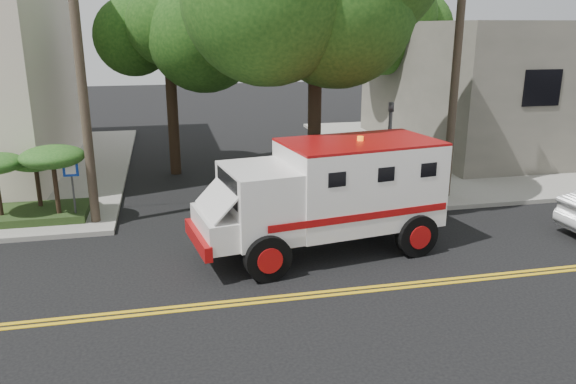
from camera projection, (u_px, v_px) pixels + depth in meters
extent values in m
plane|color=black|center=(323.00, 294.00, 12.95)|extent=(100.00, 100.00, 0.00)
cube|color=gray|center=(507.00, 147.00, 28.36)|extent=(17.00, 17.00, 0.15)
cube|color=#5E5B50|center=(535.00, 84.00, 28.26)|extent=(14.00, 12.00, 6.00)
cylinder|color=#382D23|center=(81.00, 78.00, 16.13)|extent=(0.28, 0.28, 9.00)
cylinder|color=#382D23|center=(456.00, 71.00, 18.78)|extent=(0.28, 0.28, 9.00)
cylinder|color=black|center=(315.00, 104.00, 18.35)|extent=(0.44, 0.44, 7.00)
cylinder|color=black|center=(172.00, 107.00, 22.77)|extent=(0.44, 0.44, 5.60)
sphere|color=#14380F|center=(168.00, 35.00, 21.97)|extent=(3.92, 3.92, 3.92)
sphere|color=#14380F|center=(190.00, 24.00, 21.50)|extent=(3.36, 3.36, 3.36)
cylinder|color=black|center=(398.00, 86.00, 28.84)|extent=(0.44, 0.44, 5.95)
sphere|color=#14380F|center=(401.00, 26.00, 27.99)|extent=(4.20, 4.20, 4.20)
sphere|color=#14380F|center=(424.00, 16.00, 27.49)|extent=(3.60, 3.60, 3.60)
cylinder|color=#3F3F42|center=(388.00, 157.00, 18.47)|extent=(0.12, 0.12, 3.60)
imported|color=#3F3F42|center=(391.00, 116.00, 18.08)|extent=(0.15, 0.18, 0.90)
cylinder|color=#3F3F42|center=(74.00, 194.00, 17.19)|extent=(0.06, 0.06, 2.00)
cube|color=#0C33A5|center=(70.00, 169.00, 16.91)|extent=(0.45, 0.03, 0.45)
cube|color=#1E3314|center=(35.00, 213.00, 17.69)|extent=(3.20, 2.00, 0.24)
cylinder|color=black|center=(38.00, 185.00, 17.86)|extent=(0.14, 0.14, 1.36)
ellipsoid|color=#174A16|center=(35.00, 162.00, 17.64)|extent=(1.55, 1.55, 0.54)
cylinder|color=black|center=(56.00, 187.00, 17.12)|extent=(0.14, 0.14, 1.68)
ellipsoid|color=#174A16|center=(52.00, 157.00, 16.85)|extent=(1.91, 1.91, 0.66)
cube|color=white|center=(359.00, 183.00, 15.26)|extent=(4.44, 3.04, 2.21)
cube|color=white|center=(260.00, 202.00, 14.32)|extent=(2.03, 2.56, 1.79)
cube|color=black|center=(228.00, 187.00, 13.90)|extent=(0.34, 1.78, 0.74)
cube|color=white|center=(218.00, 227.00, 14.09)|extent=(1.27, 2.23, 0.74)
cube|color=#9D0C0D|center=(198.00, 239.00, 13.98)|extent=(0.54, 2.27, 0.37)
cube|color=#9D0C0D|center=(360.00, 142.00, 14.94)|extent=(4.44, 3.04, 0.06)
cylinder|color=black|center=(268.00, 258.00, 13.50)|extent=(1.20, 0.51, 1.16)
cylinder|color=black|center=(239.00, 227.00, 15.60)|extent=(1.20, 0.51, 1.16)
cylinder|color=black|center=(417.00, 235.00, 14.98)|extent=(1.20, 0.51, 1.16)
cylinder|color=black|center=(372.00, 209.00, 17.08)|extent=(1.20, 0.51, 1.16)
imported|color=gray|center=(436.00, 176.00, 18.93)|extent=(0.72, 0.51, 1.86)
imported|color=gray|center=(418.00, 161.00, 21.70)|extent=(0.92, 0.81, 1.59)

